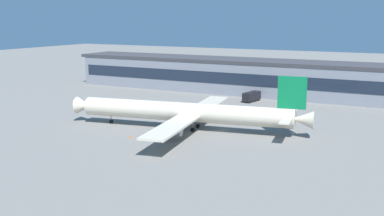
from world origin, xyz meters
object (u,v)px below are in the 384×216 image
Objects in this scene: traffic_cone_0 at (131,136)px; traffic_cone_1 at (155,133)px; airliner at (188,112)px; fuel_truck at (251,96)px.

traffic_cone_0 reaches higher than traffic_cone_1.
fuel_truck is at bearing 90.50° from airliner.
fuel_truck is 62.19m from traffic_cone_0.
airliner is at bearing -89.50° from fuel_truck.
fuel_truck is 12.34× the size of traffic_cone_1.
airliner is 10.93m from traffic_cone_1.
fuel_truck is at bearing 85.45° from traffic_cone_1.
traffic_cone_1 is (3.19, 5.77, -0.02)m from traffic_cone_0.
fuel_truck reaches higher than traffic_cone_1.
traffic_cone_0 is at bearing -118.97° from traffic_cone_1.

